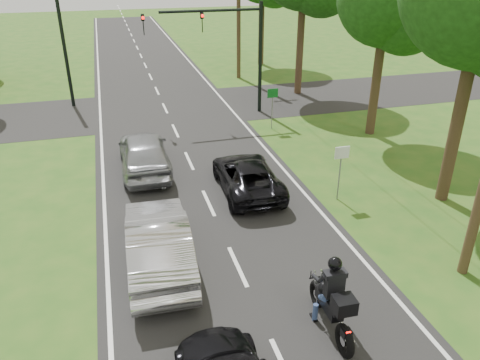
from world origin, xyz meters
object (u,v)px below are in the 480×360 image
Objects in this scene: silver_sedan at (158,242)px; traffic_signal at (227,39)px; silver_suv at (144,152)px; utility_pole_far at (239,4)px; sign_white at (341,160)px; motorcycle_rider at (333,303)px; sign_green at (272,99)px; dark_suv at (247,175)px.

traffic_signal is at bearing -110.25° from silver_sedan.
silver_suv is 9.00m from traffic_signal.
utility_pole_far reaches higher than sign_white.
traffic_signal is (1.84, 17.08, 3.31)m from motorcycle_rider.
sign_green is (0.20, 8.00, 0.00)m from sign_white.
motorcycle_rider is 5.25m from silver_sedan.
sign_green is (6.85, 3.48, 0.76)m from silver_suv.
sign_green is (3.24, 6.38, 0.96)m from dark_suv.
traffic_signal reaches higher than silver_suv.
motorcycle_rider is 0.38× the size of traffic_signal.
silver_sedan is (-3.68, 3.75, 0.01)m from motorcycle_rider.
utility_pole_far is at bearing -118.88° from silver_suv.
dark_suv is 2.13× the size of sign_white.
silver_sedan is (-3.84, -3.93, 0.19)m from dark_suv.
traffic_signal is at bearing 97.05° from sign_white.
sign_white is at bearing -159.20° from silver_sedan.
motorcycle_rider is 0.50× the size of silver_suv.
traffic_signal is 8.55m from utility_pole_far.
silver_suv is at bearing -89.72° from silver_sedan.
utility_pole_far is at bearing -109.21° from silver_sedan.
silver_suv is 8.07m from sign_white.
motorcycle_rider reaches higher than silver_suv.
motorcycle_rider reaches higher than silver_sedan.
utility_pole_far is at bearing 81.50° from motorcycle_rider.
motorcycle_rider is at bearing -103.61° from sign_green.
utility_pole_far is at bearing 85.49° from sign_white.
utility_pole_far is at bearing 83.27° from sign_green.
motorcycle_rider is at bearing 108.49° from silver_suv.
silver_suv is at bearing -119.33° from utility_pole_far.
utility_pole_far reaches higher than dark_suv.
dark_suv is at bearing 151.93° from sign_white.
silver_sedan is at bearing 88.49° from silver_suv.
utility_pole_far is (8.38, 21.33, 4.25)m from silver_sedan.
sign_green reaches higher than silver_suv.
traffic_signal is (5.52, 13.33, 3.30)m from silver_sedan.
traffic_signal reaches higher than dark_suv.
dark_suv is 4.63m from silver_suv.
sign_green is (1.56, -3.02, -2.54)m from traffic_signal.
dark_suv is at bearing -100.13° from traffic_signal.
dark_suv is at bearing -116.93° from sign_green.
motorcycle_rider is 1.15× the size of sign_white.
motorcycle_rider is at bearing -96.15° from traffic_signal.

